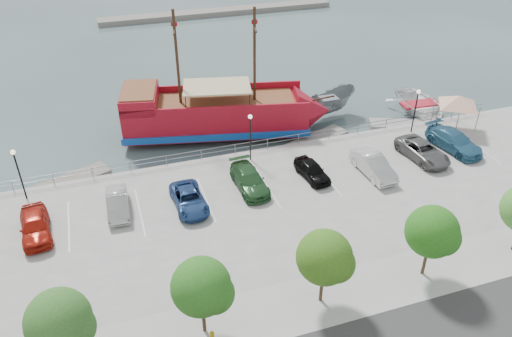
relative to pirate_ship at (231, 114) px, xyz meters
name	(u,v)px	position (x,y,z in m)	size (l,w,h in m)	color
ground	(277,212)	(-0.25, -13.35, -2.13)	(160.00, 160.00, 0.00)	#354648
sidewalk	(335,296)	(-0.25, -23.35, -1.12)	(100.00, 4.00, 0.05)	#9B9B9B
seawall_railing	(246,147)	(-0.25, -5.55, -0.60)	(50.00, 0.06, 1.00)	slate
far_shore	(219,12)	(9.75, 41.65, -1.73)	(40.00, 3.00, 0.80)	gray
pirate_ship	(231,114)	(0.00, 0.00, 0.00)	(20.53, 9.58, 12.72)	maroon
patrol_boat	(328,106)	(10.44, 0.22, -0.83)	(2.53, 6.74, 2.61)	slate
speedboat	(420,107)	(20.02, -1.99, -1.34)	(5.43, 7.60, 1.57)	white
dock_west	(68,182)	(-15.35, -4.15, -1.93)	(6.89, 1.97, 0.39)	gray
dock_mid	(316,140)	(7.21, -4.15, -1.93)	(6.86, 1.96, 0.39)	gray
dock_east	(405,125)	(16.97, -4.15, -1.93)	(7.00, 2.00, 0.40)	gray
canopy_tent	(460,96)	(19.95, -7.44, 2.23)	(5.47, 5.47, 3.86)	slate
fire_hydrant	(212,336)	(-8.01, -24.15, -0.73)	(0.25, 0.25, 0.73)	#C39B0D
lamp_post_left	(17,166)	(-18.25, -6.85, 1.81)	(0.36, 0.36, 4.28)	black
lamp_post_mid	(250,129)	(-0.25, -6.85, 1.81)	(0.36, 0.36, 4.28)	black
lamp_post_right	(416,103)	(15.75, -6.85, 1.81)	(0.36, 0.36, 4.28)	black
tree_b	(62,322)	(-15.10, -23.42, 2.17)	(3.30, 3.20, 5.00)	#473321
tree_c	(204,288)	(-8.10, -23.42, 2.17)	(3.30, 3.20, 5.00)	#473321
tree_d	(327,259)	(-1.10, -23.42, 2.17)	(3.30, 3.20, 5.00)	#473321
tree_e	(435,233)	(5.90, -23.42, 2.17)	(3.30, 3.20, 5.00)	#473321
parked_car_a	(35,225)	(-17.32, -11.68, -0.32)	(1.92, 4.76, 1.62)	#A41A0E
parked_car_b	(118,203)	(-11.71, -10.71, -0.41)	(1.52, 4.35, 1.43)	#A9A9A9
parked_car_c	(189,199)	(-6.64, -11.83, -0.46)	(2.21, 4.80, 1.33)	navy
parked_car_d	(249,180)	(-1.63, -10.87, -0.39)	(2.09, 5.14, 1.49)	#27562B
parked_car_e	(312,170)	(3.63, -11.07, -0.45)	(1.62, 4.02, 1.37)	black
parked_car_f	(373,165)	(8.59, -12.14, -0.31)	(1.73, 4.96, 1.63)	silver
parked_car_g	(423,151)	(13.84, -11.34, -0.39)	(2.45, 5.30, 1.47)	#5C5C5C
parked_car_h	(454,141)	(17.42, -10.80, -0.32)	(2.29, 5.62, 1.63)	#2E6586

